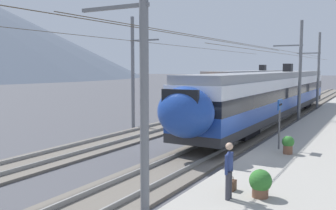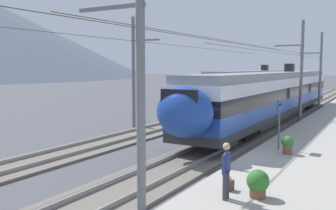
{
  "view_description": "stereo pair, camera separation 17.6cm",
  "coord_description": "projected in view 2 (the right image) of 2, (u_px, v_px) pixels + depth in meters",
  "views": [
    {
      "loc": [
        -15.83,
        -6.08,
        4.2
      ],
      "look_at": [
        1.82,
        4.06,
        2.15
      ],
      "focal_mm": 39.83,
      "sensor_mm": 36.0,
      "label": 1
    },
    {
      "loc": [
        -15.74,
        -6.23,
        4.2
      ],
      "look_at": [
        1.82,
        4.06,
        2.15
      ],
      "focal_mm": 39.83,
      "sensor_mm": 36.0,
      "label": 2
    }
  ],
  "objects": [
    {
      "name": "catenary_mast_west",
      "position": [
        136.0,
        80.0,
        9.81
      ],
      "size": [
        44.93,
        2.21,
        7.32
      ],
      "color": "slate",
      "rests_on": "ground"
    },
    {
      "name": "passenger_walking",
      "position": [
        226.0,
        168.0,
        10.86
      ],
      "size": [
        0.53,
        0.22,
        1.69
      ],
      "color": "#383842",
      "rests_on": "platform_slab"
    },
    {
      "name": "track_near",
      "position": [
        200.0,
        155.0,
        17.68
      ],
      "size": [
        120.0,
        3.0,
        0.28
      ],
      "color": "#6B6359",
      "rests_on": "ground"
    },
    {
      "name": "catenary_mast_mid",
      "position": [
        299.0,
        70.0,
        28.01
      ],
      "size": [
        44.93,
        2.21,
        7.71
      ],
      "color": "slate",
      "rests_on": "ground"
    },
    {
      "name": "platform_sign",
      "position": [
        279.0,
        113.0,
        17.5
      ],
      "size": [
        0.7,
        0.08,
        2.37
      ],
      "color": "#59595B",
      "rests_on": "platform_slab"
    },
    {
      "name": "train_near_platform",
      "position": [
        274.0,
        93.0,
        28.8
      ],
      "size": [
        31.17,
        2.9,
        4.27
      ],
      "color": "#2D2D30",
      "rests_on": "track_near"
    },
    {
      "name": "catenary_mast_east",
      "position": [
        319.0,
        70.0,
        36.0
      ],
      "size": [
        44.93,
        2.21,
        7.58
      ],
      "color": "slate",
      "rests_on": "ground"
    },
    {
      "name": "train_far_track",
      "position": [
        254.0,
        85.0,
        43.05
      ],
      "size": [
        25.58,
        3.03,
        4.27
      ],
      "color": "#2D2D30",
      "rests_on": "track_far"
    },
    {
      "name": "catenary_mast_far_side",
      "position": [
        135.0,
        70.0,
        25.67
      ],
      "size": [
        44.93,
        2.25,
        7.66
      ],
      "color": "slate",
      "rests_on": "ground"
    },
    {
      "name": "potted_plant_platform_edge",
      "position": [
        288.0,
        144.0,
        16.63
      ],
      "size": [
        0.54,
        0.54,
        0.82
      ],
      "color": "brown",
      "rests_on": "platform_slab"
    },
    {
      "name": "potted_plant_by_shelter",
      "position": [
        258.0,
        182.0,
        11.07
      ],
      "size": [
        0.68,
        0.68,
        0.84
      ],
      "color": "brown",
      "rests_on": "platform_slab"
    },
    {
      "name": "ground_plane",
      "position": [
        224.0,
        160.0,
        17.07
      ],
      "size": [
        400.0,
        400.0,
        0.0
      ],
      "primitive_type": "plane",
      "color": "#4C4C51"
    },
    {
      "name": "track_far",
      "position": [
        106.0,
        143.0,
        20.56
      ],
      "size": [
        120.0,
        3.0,
        0.28
      ],
      "color": "#6B6359",
      "rests_on": "ground"
    },
    {
      "name": "handbag_beside_passenger",
      "position": [
        230.0,
        185.0,
        11.71
      ],
      "size": [
        0.32,
        0.18,
        0.45
      ],
      "color": "#472D1E",
      "rests_on": "platform_slab"
    }
  ]
}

